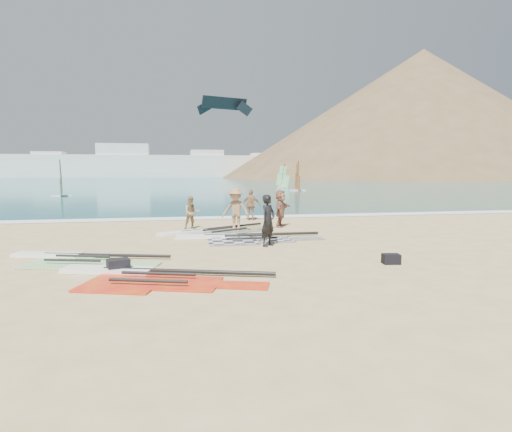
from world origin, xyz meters
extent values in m
plane|color=tan|center=(0.00, 0.00, 0.00)|extent=(300.00, 300.00, 0.00)
cube|color=#0E5B63|center=(0.00, 132.00, 0.00)|extent=(300.00, 240.00, 0.06)
cube|color=white|center=(0.00, 12.30, 0.00)|extent=(300.00, 1.20, 0.04)
cube|color=white|center=(-20.00, 150.00, 4.03)|extent=(160.00, 8.00, 8.00)
cube|color=white|center=(-45.00, 150.00, 4.53)|extent=(10.00, 7.00, 9.00)
cube|color=white|center=(-20.00, 150.00, 6.03)|extent=(18.00, 7.00, 12.00)
cube|color=white|center=(10.00, 150.00, 5.03)|extent=(12.00, 7.00, 10.00)
cube|color=white|center=(35.00, 150.00, 4.53)|extent=(16.00, 7.00, 9.00)
cube|color=white|center=(55.00, 150.00, 5.53)|extent=(10.00, 7.00, 11.00)
cone|color=brown|center=(85.00, 130.00, 0.00)|extent=(143.00, 143.00, 45.00)
cone|color=brown|center=(120.00, 140.00, 0.00)|extent=(70.00, 70.00, 28.00)
cube|color=#252527|center=(-0.24, 4.43, 0.02)|extent=(1.90, 2.10, 0.04)
cube|color=#252527|center=(1.40, 4.39, 0.02)|extent=(1.47, 1.37, 0.04)
cube|color=#252527|center=(2.73, 4.35, 0.02)|extent=(1.25, 0.65, 0.04)
cylinder|color=black|center=(1.12, 5.32, 0.10)|extent=(4.71, 0.25, 0.11)
cylinder|color=black|center=(0.49, 4.77, 0.16)|extent=(1.95, 0.14, 0.08)
cylinder|color=black|center=(0.47, 4.05, 0.16)|extent=(1.95, 0.14, 0.08)
cube|color=white|center=(-1.13, 5.38, 0.06)|extent=(2.47, 0.74, 0.12)
cube|color=#68CD33|center=(-5.77, 1.58, 0.02)|extent=(2.00, 2.12, 0.04)
cube|color=#68CD33|center=(-4.43, 1.19, 0.02)|extent=(1.49, 1.43, 0.04)
cube|color=#68CD33|center=(-3.34, 0.88, 0.02)|extent=(1.15, 0.80, 0.04)
cylinder|color=black|center=(-4.46, 2.02, 0.10)|extent=(3.89, 1.21, 0.10)
cylinder|color=black|center=(-5.10, 1.71, 0.16)|extent=(1.61, 0.53, 0.07)
cylinder|color=black|center=(-5.27, 1.12, 0.16)|extent=(1.61, 0.53, 0.07)
cube|color=white|center=(-6.31, 2.56, 0.06)|extent=(2.17, 1.13, 0.12)
cube|color=orange|center=(-0.84, 6.31, 0.02)|extent=(2.45, 2.52, 0.04)
cube|color=orange|center=(0.50, 7.07, 0.02)|extent=(1.78, 1.75, 0.04)
cube|color=orange|center=(1.58, 7.69, 0.02)|extent=(1.28, 1.07, 0.04)
cylinder|color=black|center=(-0.18, 7.68, 0.10)|extent=(3.88, 2.28, 0.11)
cylinder|color=black|center=(-0.42, 6.93, 0.16)|extent=(1.62, 0.97, 0.08)
cylinder|color=black|center=(-0.09, 6.35, 0.16)|extent=(1.62, 0.97, 0.08)
cube|color=white|center=(-2.02, 6.63, 0.06)|extent=(2.31, 1.68, 0.12)
cube|color=red|center=(-3.58, -1.05, 0.02)|extent=(2.31, 2.44, 0.04)
cube|color=red|center=(-2.07, -1.54, 0.02)|extent=(1.72, 1.65, 0.04)
cube|color=red|center=(-0.84, -1.93, 0.02)|extent=(1.32, 0.93, 0.04)
cylinder|color=black|center=(-2.08, -0.59, 0.10)|extent=(4.38, 1.50, 0.11)
cylinder|color=black|center=(-2.81, -0.93, 0.16)|extent=(1.82, 0.65, 0.08)
cylinder|color=black|center=(-3.02, -1.59, 0.16)|extent=(1.82, 0.65, 0.08)
cube|color=white|center=(-4.16, 0.07, 0.06)|extent=(2.47, 1.34, 0.12)
cube|color=black|center=(-3.88, 0.07, 0.18)|extent=(0.66, 0.56, 0.36)
cube|color=black|center=(3.76, -0.36, 0.15)|extent=(0.53, 0.40, 0.29)
imported|color=black|center=(0.88, 3.14, 0.92)|extent=(0.79, 0.78, 1.84)
imported|color=#9A7D54|center=(-1.62, 8.14, 0.76)|extent=(0.82, 0.69, 1.51)
imported|color=#996F4E|center=(0.25, 6.90, 0.97)|extent=(1.45, 1.24, 1.95)
imported|color=#9C704C|center=(1.68, 10.97, 0.83)|extent=(1.06, 0.75, 1.67)
imported|color=#945F4F|center=(2.59, 8.10, 0.89)|extent=(1.29, 1.68, 1.77)
cube|color=white|center=(-13.65, 34.92, 0.09)|extent=(2.14, 0.92, 0.12)
cube|color=orange|center=(-13.65, 34.92, 1.10)|extent=(0.45, 2.52, 2.26)
cube|color=orange|center=(-13.65, 34.92, 2.66)|extent=(0.28, 1.42, 1.57)
cylinder|color=black|center=(-13.65, 34.92, 1.97)|extent=(0.20, 0.72, 3.59)
cube|color=white|center=(13.28, 41.57, 0.09)|extent=(2.15, 0.67, 0.12)
cube|color=#B53F22|center=(13.28, 41.57, 1.14)|extent=(0.12, 2.63, 2.34)
cube|color=#B53F22|center=(13.28, 41.57, 2.74)|extent=(0.09, 1.48, 1.62)
cylinder|color=black|center=(13.28, 41.57, 2.03)|extent=(0.10, 0.74, 3.71)
cube|color=white|center=(14.24, 52.82, 0.09)|extent=(1.91, 1.83, 0.12)
cube|color=#4BCB2B|center=(14.24, 52.82, 1.09)|extent=(1.76, 1.88, 2.24)
cube|color=#4BCB2B|center=(14.24, 52.82, 2.63)|extent=(1.01, 1.08, 1.55)
cylinder|color=black|center=(14.24, 52.82, 1.94)|extent=(0.54, 0.58, 3.55)
cube|color=black|center=(4.85, 49.50, 12.04)|extent=(6.66, 2.89, 1.63)
cube|color=black|center=(2.11, 48.61, 11.34)|extent=(2.06, 1.36, 2.07)
cube|color=black|center=(7.59, 50.38, 11.34)|extent=(2.35, 1.00, 2.07)
camera|label=1|loc=(-2.39, -11.57, 2.71)|focal=30.00mm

